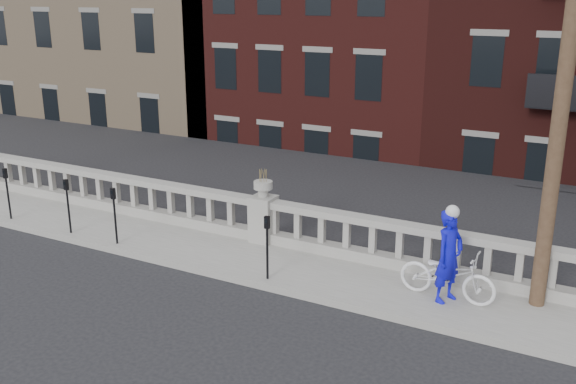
# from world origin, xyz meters

# --- Properties ---
(ground) EXTENTS (120.00, 120.00, 0.00)m
(ground) POSITION_xyz_m (0.00, 0.00, 0.00)
(ground) COLOR black
(ground) RESTS_ON ground
(sidewalk) EXTENTS (32.00, 2.20, 0.15)m
(sidewalk) POSITION_xyz_m (0.00, 3.00, 0.07)
(sidewalk) COLOR gray
(sidewalk) RESTS_ON ground
(balustrade) EXTENTS (28.00, 0.34, 1.03)m
(balustrade) POSITION_xyz_m (0.00, 3.95, 0.64)
(balustrade) COLOR gray
(balustrade) RESTS_ON sidewalk
(planter_pedestal) EXTENTS (0.55, 0.55, 1.76)m
(planter_pedestal) POSITION_xyz_m (0.00, 3.95, 0.83)
(planter_pedestal) COLOR gray
(planter_pedestal) RESTS_ON sidewalk
(lower_level) EXTENTS (80.00, 44.00, 20.80)m
(lower_level) POSITION_xyz_m (0.56, 23.04, 2.63)
(lower_level) COLOR #605E59
(lower_level) RESTS_ON ground
(utility_pole) EXTENTS (1.60, 0.28, 10.00)m
(utility_pole) POSITION_xyz_m (6.20, 3.60, 5.24)
(utility_pole) COLOR #422D1E
(utility_pole) RESTS_ON sidewalk
(parking_meter_a) EXTENTS (0.10, 0.09, 1.36)m
(parking_meter_a) POSITION_xyz_m (-6.60, 2.15, 1.00)
(parking_meter_a) COLOR black
(parking_meter_a) RESTS_ON sidewalk
(parking_meter_b) EXTENTS (0.10, 0.09, 1.36)m
(parking_meter_b) POSITION_xyz_m (-4.44, 2.15, 1.00)
(parking_meter_b) COLOR black
(parking_meter_b) RESTS_ON sidewalk
(parking_meter_c) EXTENTS (0.10, 0.09, 1.36)m
(parking_meter_c) POSITION_xyz_m (-2.94, 2.15, 1.00)
(parking_meter_c) COLOR black
(parking_meter_c) RESTS_ON sidewalk
(parking_meter_d) EXTENTS (0.10, 0.09, 1.36)m
(parking_meter_d) POSITION_xyz_m (1.15, 2.15, 1.00)
(parking_meter_d) COLOR black
(parking_meter_d) RESTS_ON sidewalk
(bicycle) EXTENTS (1.88, 0.71, 0.98)m
(bicycle) POSITION_xyz_m (4.62, 3.02, 0.64)
(bicycle) COLOR white
(bicycle) RESTS_ON sidewalk
(cyclist) EXTENTS (0.65, 0.77, 1.81)m
(cyclist) POSITION_xyz_m (4.64, 2.94, 1.05)
(cyclist) COLOR #0D0DC8
(cyclist) RESTS_ON sidewalk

